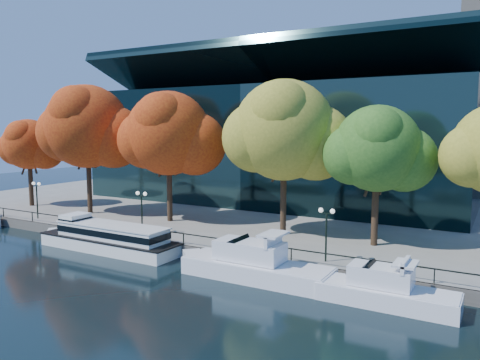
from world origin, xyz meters
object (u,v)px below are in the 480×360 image
Objects in this scene: tree_3 at (286,132)px; lamp_0 at (37,192)px; cruiser_far at (381,289)px; lamp_1 at (142,203)px; cruiser_near at (250,264)px; lamp_2 at (326,222)px; tree_1 at (88,128)px; tour_boat at (105,236)px; tree_2 at (170,135)px; tree_0 at (29,145)px; tree_4 at (379,151)px.

lamp_0 is at bearing -166.18° from tree_3.
lamp_1 is at bearing 170.13° from cruiser_far.
cruiser_near is 6.42m from lamp_2.
tree_1 is 15.06m from lamp_1.
tree_1 reaches higher than cruiser_far.
tour_boat is at bearing 177.99° from cruiser_far.
cruiser_near is 20.07m from tree_2.
tree_2 is 8.82m from lamp_1.
tree_3 reaches higher than tree_2.
cruiser_near is at bearing -1.95° from tour_boat.
lamp_0 is at bearing 172.71° from cruiser_near.
tree_0 is at bearing 167.40° from lamp_1.
tour_boat is 14.11m from lamp_0.
tree_3 reaches higher than cruiser_near.
lamp_2 is (30.39, -5.14, -6.86)m from tree_1.
lamp_2 is (40.97, -5.14, -4.69)m from tree_0.
lamp_0 reaches higher than tour_boat.
tree_3 reaches higher than tree_0.
lamp_2 is (19.44, -6.15, -6.16)m from tree_2.
tour_boat is 16.67m from tree_1.
tree_4 is (32.46, 1.49, -1.77)m from tree_1.
tree_1 is (-25.95, 8.79, 9.72)m from cruiser_near.
tree_3 is (13.20, 9.70, 9.27)m from tour_boat.
lamp_1 is at bearing -150.61° from tree_3.
tree_0 is 2.72× the size of lamp_1.
tree_3 is at bearing 100.60° from cruiser_near.
tree_0 is at bearing -177.64° from tree_3.
lamp_0 and lamp_1 have the same top height.
tree_4 reaches higher than lamp_0.
cruiser_far is at bearing -22.56° from tree_2.
tree_2 is at bearing 146.83° from cruiser_near.
lamp_1 is (1.55, 3.14, 2.73)m from tour_boat.
tree_2 is at bearing 24.36° from lamp_0.
tree_2 is 3.41× the size of lamp_0.
tree_1 is 1.25× the size of tree_4.
lamp_1 is (-20.07, -6.63, -5.08)m from tree_4.
cruiser_near is (15.11, -0.51, -0.13)m from tour_boat.
tour_boat is 4.44m from lamp_1.
lamp_2 is (33.02, 0.00, 0.00)m from lamp_0.
tree_2 is 0.96× the size of tree_3.
tree_0 is 0.74× the size of tree_1.
lamp_2 is at bearing 9.13° from tour_boat.
tree_3 is at bearing 36.32° from tour_boat.
tree_2 is at bearing 103.20° from lamp_1.
tree_3 is at bearing 134.06° from lamp_2.
cruiser_near is 14.02m from tree_3.
tree_0 is 10.56m from lamp_0.
lamp_1 is (22.98, -5.14, -4.69)m from tree_0.
tree_1 is 32.55m from tree_4.
tree_2 is (0.11, 9.29, 8.89)m from tour_boat.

